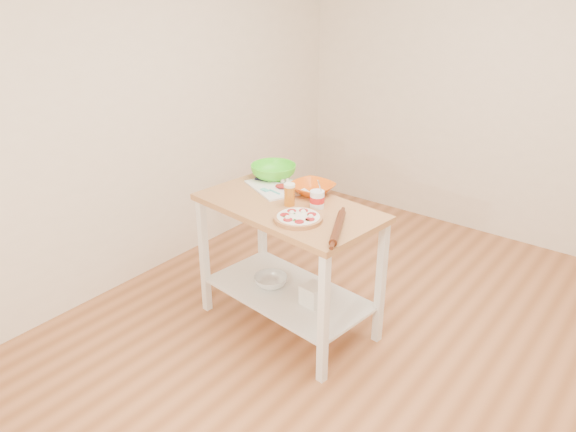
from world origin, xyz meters
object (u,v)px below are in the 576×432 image
(rolling_pin, at_px, (338,228))
(shelf_bin, at_px, (313,295))
(yogurt_tub, at_px, (317,199))
(pizza, at_px, (298,218))
(spatula, at_px, (270,191))
(prep_island, at_px, (288,240))
(shelf_glass_bowl, at_px, (271,281))
(knife, at_px, (268,181))
(beer_pint, at_px, (289,194))
(green_bowl, at_px, (273,172))
(cutting_board, at_px, (277,186))
(orange_bowl, at_px, (312,188))

(rolling_pin, height_order, shelf_bin, rolling_pin)
(yogurt_tub, distance_m, shelf_bin, 0.64)
(pizza, height_order, spatula, pizza)
(spatula, xyz_separation_m, yogurt_tub, (0.38, -0.00, 0.04))
(prep_island, relative_size, spatula, 7.99)
(spatula, xyz_separation_m, rolling_pin, (0.67, -0.21, 0.01))
(spatula, height_order, shelf_glass_bowl, spatula)
(knife, relative_size, beer_pint, 1.87)
(beer_pint, bearing_deg, spatula, 160.39)
(rolling_pin, bearing_deg, shelf_bin, 154.24)
(spatula, distance_m, green_bowl, 0.29)
(cutting_board, height_order, knife, cutting_board)
(cutting_board, xyz_separation_m, shelf_glass_bowl, (0.10, -0.20, -0.61))
(yogurt_tub, distance_m, shelf_glass_bowl, 0.73)
(prep_island, height_order, spatula, spatula)
(yogurt_tub, bearing_deg, rolling_pin, -35.94)
(knife, bearing_deg, shelf_bin, -35.75)
(green_bowl, bearing_deg, spatula, -55.57)
(knife, relative_size, yogurt_tub, 1.36)
(green_bowl, height_order, beer_pint, beer_pint)
(cutting_board, xyz_separation_m, green_bowl, (-0.13, 0.13, 0.04))
(cutting_board, relative_size, shelf_glass_bowl, 2.10)
(prep_island, distance_m, green_bowl, 0.57)
(knife, relative_size, orange_bowl, 0.95)
(cutting_board, relative_size, shelf_bin, 3.67)
(prep_island, relative_size, cutting_board, 2.56)
(spatula, bearing_deg, rolling_pin, -6.59)
(green_bowl, distance_m, rolling_pin, 0.94)
(pizza, bearing_deg, rolling_pin, 3.11)
(shelf_glass_bowl, height_order, shelf_bin, shelf_bin)
(yogurt_tub, relative_size, shelf_glass_bowl, 0.84)
(knife, xyz_separation_m, shelf_glass_bowl, (0.21, -0.23, -0.62))
(spatula, bearing_deg, green_bowl, 135.47)
(beer_pint, distance_m, shelf_bin, 0.68)
(green_bowl, distance_m, shelf_glass_bowl, 0.77)
(orange_bowl, bearing_deg, pizza, -65.17)
(beer_pint, bearing_deg, prep_island, 177.38)
(pizza, distance_m, orange_bowl, 0.44)
(pizza, xyz_separation_m, rolling_pin, (0.27, 0.01, 0.01))
(cutting_board, bearing_deg, knife, -171.71)
(prep_island, xyz_separation_m, knife, (-0.35, 0.22, 0.27))
(orange_bowl, height_order, green_bowl, green_bowl)
(cutting_board, xyz_separation_m, orange_bowl, (0.25, 0.06, 0.03))
(yogurt_tub, relative_size, rolling_pin, 0.48)
(knife, height_order, orange_bowl, orange_bowl)
(orange_bowl, distance_m, yogurt_tub, 0.24)
(spatula, relative_size, orange_bowl, 0.56)
(pizza, relative_size, cutting_board, 0.60)
(knife, relative_size, shelf_glass_bowl, 1.14)
(green_bowl, relative_size, rolling_pin, 0.79)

